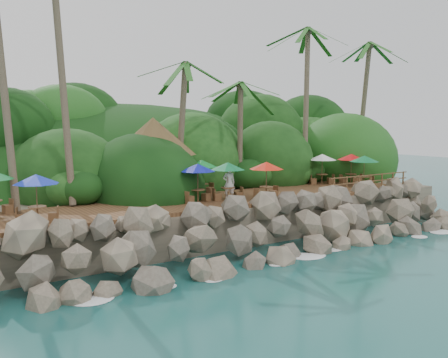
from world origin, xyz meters
TOP-DOWN VIEW (x-y plane):
  - ground at (0.00, 0.00)m, footprint 140.00×140.00m
  - land_base at (0.00, 16.00)m, footprint 32.00×25.20m
  - jungle_hill at (0.00, 23.50)m, footprint 44.80×28.00m
  - seawall at (0.00, 2.00)m, footprint 29.00×4.00m
  - terrace at (0.00, 6.00)m, footprint 26.00×5.00m
  - jungle_foliage at (0.00, 15.00)m, footprint 44.00×16.00m
  - foam_line at (0.00, 0.30)m, footprint 25.20×0.80m
  - palms at (1.22, 8.94)m, footprint 32.20×6.80m
  - palapa at (-2.76, 9.39)m, footprint 5.04×5.04m
  - dining_clusters at (0.82, 6.00)m, footprint 24.74×5.14m
  - railing at (9.72, 3.65)m, footprint 7.20×0.10m
  - waiter at (-0.08, 5.38)m, footprint 0.81×0.68m

SIDE VIEW (x-z plane):
  - ground at x=0.00m, z-range 0.00..0.00m
  - jungle_hill at x=0.00m, z-range -7.70..7.70m
  - jungle_foliage at x=0.00m, z-range -6.00..6.00m
  - foam_line at x=0.00m, z-range 0.00..0.06m
  - land_base at x=0.00m, z-range 0.00..2.10m
  - seawall at x=0.00m, z-range 0.00..2.30m
  - terrace at x=0.00m, z-range 2.10..2.30m
  - railing at x=9.72m, z-range 2.41..3.41m
  - waiter at x=-0.08m, z-range 2.30..4.18m
  - dining_clusters at x=0.82m, z-range 2.99..5.10m
  - palapa at x=-2.76m, z-range 3.49..8.09m
  - palms at x=1.22m, z-range 5.40..19.44m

